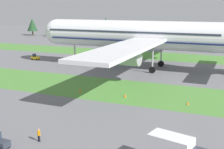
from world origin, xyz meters
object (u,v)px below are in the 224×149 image
ground_crew_marshaller (39,135)px  airliner (148,35)px  taxiway_marker_0 (80,90)px  taxiway_marker_2 (188,103)px  pushback_tractor (35,57)px  taxiway_marker_1 (125,95)px

ground_crew_marshaller → airliner: bearing=-73.6°
taxiway_marker_0 → taxiway_marker_2: 21.29m
pushback_tractor → taxiway_marker_1: size_ratio=3.83×
airliner → taxiway_marker_2: 32.38m
ground_crew_marshaller → pushback_tractor: bearing=-36.8°
taxiway_marker_1 → taxiway_marker_2: (11.69, 0.10, -0.07)m
ground_crew_marshaller → taxiway_marker_2: (14.97, 22.52, -0.67)m
airliner → taxiway_marker_0: (-5.96, -27.29, -8.96)m
pushback_tractor → taxiway_marker_0: (31.34, -27.27, -0.47)m
ground_crew_marshaller → taxiway_marker_1: (3.28, 22.42, -0.61)m
pushback_tractor → taxiway_marker_1: bearing=56.4°
taxiway_marker_1 → taxiway_marker_2: size_ratio=1.25×
taxiway_marker_1 → ground_crew_marshaller: bearing=-98.3°
taxiway_marker_0 → taxiway_marker_1: 9.60m
taxiway_marker_0 → ground_crew_marshaller: bearing=-74.2°
pushback_tractor → taxiway_marker_0: bearing=48.9°
airliner → ground_crew_marshaller: airliner is taller
airliner → ground_crew_marshaller: size_ratio=45.93×
ground_crew_marshaller → taxiway_marker_0: 23.17m
airliner → taxiway_marker_0: airliner is taller
airliner → taxiway_marker_0: size_ratio=116.56×
taxiway_marker_0 → taxiway_marker_1: (9.60, 0.13, -0.00)m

